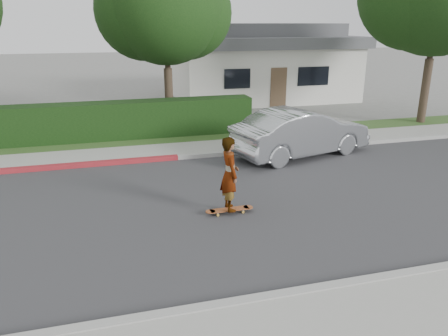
{
  "coord_description": "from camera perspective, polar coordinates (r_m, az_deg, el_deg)",
  "views": [
    {
      "loc": [
        -1.21,
        -9.8,
        4.41
      ],
      "look_at": [
        1.48,
        -0.04,
        1.0
      ],
      "focal_mm": 35.0,
      "sensor_mm": 36.0,
      "label": 1
    }
  ],
  "objects": [
    {
      "name": "skateboarder",
      "position": [
        10.22,
        0.75,
        -0.78
      ],
      "size": [
        0.43,
        0.66,
        1.79
      ],
      "primitive_type": "imported",
      "rotation": [
        0.0,
        0.0,
        1.58
      ],
      "color": "white",
      "rests_on": "skateboard"
    },
    {
      "name": "house",
      "position": [
        27.49,
        4.36,
        13.73
      ],
      "size": [
        10.6,
        8.6,
        4.3
      ],
      "color": "beige",
      "rests_on": "ground"
    },
    {
      "name": "curb_near",
      "position": [
        7.26,
        -2.87,
        -18.05
      ],
      "size": [
        60.0,
        0.2,
        0.15
      ],
      "primitive_type": "cube",
      "color": "#9E9E99",
      "rests_on": "ground"
    },
    {
      "name": "car_silver",
      "position": [
        15.14,
        10.01,
        4.59
      ],
      "size": [
        5.2,
        2.93,
        1.62
      ],
      "primitive_type": "imported",
      "rotation": [
        0.0,
        0.0,
        1.83
      ],
      "color": "#AFB2B6",
      "rests_on": "ground"
    },
    {
      "name": "hedge",
      "position": [
        17.48,
        -21.01,
        5.29
      ],
      "size": [
        15.0,
        1.0,
        1.5
      ],
      "primitive_type": "cube",
      "color": "black",
      "rests_on": "ground"
    },
    {
      "name": "curb_far",
      "position": [
        14.61,
        -9.95,
        1.07
      ],
      "size": [
        60.0,
        0.2,
        0.15
      ],
      "primitive_type": "cube",
      "color": "#9E9E99",
      "rests_on": "ground"
    },
    {
      "name": "skateboard",
      "position": [
        10.55,
        0.72,
        -5.46
      ],
      "size": [
        1.18,
        0.24,
        0.11
      ],
      "rotation": [
        0.0,
        0.0,
        0.01
      ],
      "color": "gold",
      "rests_on": "ground"
    },
    {
      "name": "planting_strip",
      "position": [
        17.01,
        -10.82,
        3.43
      ],
      "size": [
        60.0,
        1.6,
        0.1
      ],
      "primitive_type": "cube",
      "color": "#2D4C1E",
      "rests_on": "ground"
    },
    {
      "name": "road",
      "position": [
        10.81,
        -7.66,
        -5.6
      ],
      "size": [
        60.0,
        8.0,
        0.01
      ],
      "primitive_type": "cube",
      "color": "#2D2D30",
      "rests_on": "ground"
    },
    {
      "name": "tree_center",
      "position": [
        19.18,
        -7.79,
        19.93
      ],
      "size": [
        5.66,
        4.84,
        7.44
      ],
      "color": "#33261C",
      "rests_on": "ground"
    },
    {
      "name": "ground",
      "position": [
        10.81,
        -7.66,
        -5.62
      ],
      "size": [
        120.0,
        120.0,
        0.0
      ],
      "primitive_type": "plane",
      "color": "slate",
      "rests_on": "ground"
    },
    {
      "name": "sidewalk_far",
      "position": [
        15.47,
        -10.29,
        1.98
      ],
      "size": [
        60.0,
        1.6,
        0.12
      ],
      "primitive_type": "cube",
      "color": "gray",
      "rests_on": "ground"
    }
  ]
}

